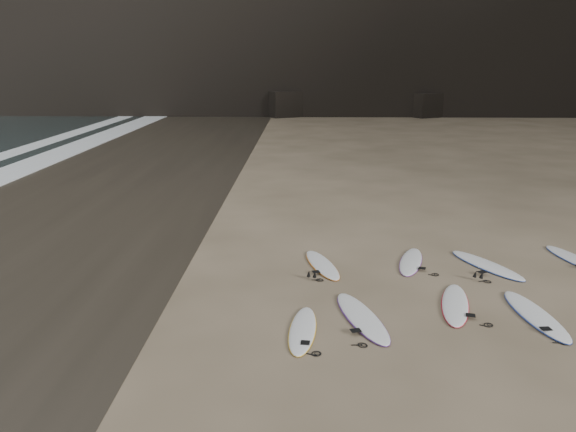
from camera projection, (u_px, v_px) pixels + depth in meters
name	position (u px, v px, depth m)	size (l,w,h in m)	color
ground	(470.00, 308.00, 12.85)	(240.00, 240.00, 0.00)	#897559
wet_sand	(78.00, 199.00, 22.81)	(12.00, 200.00, 0.01)	#383026
surfboard_0	(303.00, 330.00, 11.72)	(0.53, 2.22, 0.08)	white
surfboard_1	(362.00, 317.00, 12.27)	(0.64, 2.67, 0.10)	white
surfboard_2	(455.00, 304.00, 12.94)	(0.59, 2.44, 0.09)	white
surfboard_3	(535.00, 315.00, 12.38)	(0.64, 2.66, 0.10)	white
surfboard_5	(322.00, 264.00, 15.43)	(0.57, 2.39, 0.09)	white
surfboard_6	(411.00, 261.00, 15.68)	(0.56, 2.34, 0.08)	white
surfboard_7	(487.00, 265.00, 15.39)	(0.63, 2.62, 0.09)	white
surfboard_8	(574.00, 259.00, 15.87)	(0.58, 2.40, 0.09)	white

